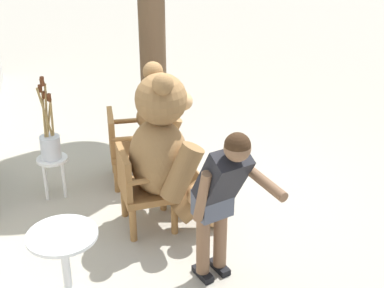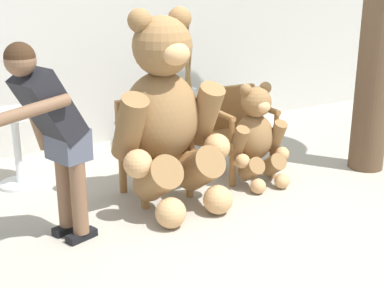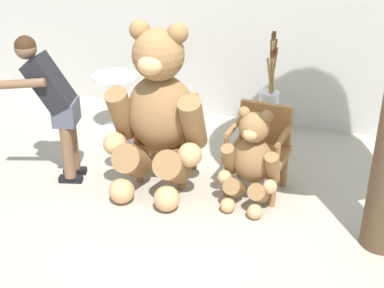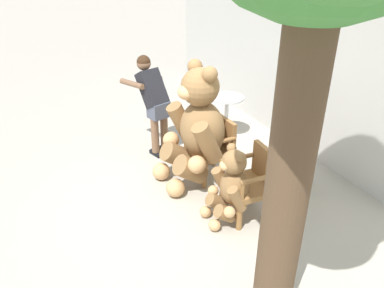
{
  "view_description": "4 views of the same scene",
  "coord_description": "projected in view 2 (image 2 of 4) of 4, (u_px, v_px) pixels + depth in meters",
  "views": [
    {
      "loc": [
        -5.07,
        1.37,
        3.15
      ],
      "look_at": [
        -0.39,
        0.12,
        0.82
      ],
      "focal_mm": 50.0,
      "sensor_mm": 36.0,
      "label": 1
    },
    {
      "loc": [
        -2.54,
        -3.43,
        1.95
      ],
      "look_at": [
        -0.33,
        0.22,
        0.56
      ],
      "focal_mm": 50.0,
      "sensor_mm": 36.0,
      "label": 2
    },
    {
      "loc": [
        1.44,
        -3.98,
        2.83
      ],
      "look_at": [
        0.01,
        0.03,
        0.71
      ],
      "focal_mm": 50.0,
      "sensor_mm": 36.0,
      "label": 3
    },
    {
      "loc": [
        3.53,
        -1.58,
        2.94
      ],
      "look_at": [
        -0.26,
        0.23,
        0.7
      ],
      "focal_mm": 35.0,
      "sensor_mm": 36.0,
      "label": 4
    }
  ],
  "objects": [
    {
      "name": "person_visitor",
      "position": [
        52.0,
        126.0,
        3.77
      ],
      "size": [
        0.75,
        0.63,
        1.52
      ],
      "color": "black",
      "rests_on": "ground"
    },
    {
      "name": "round_side_table",
      "position": [
        16.0,
        140.0,
        4.97
      ],
      "size": [
        0.56,
        0.56,
        0.72
      ],
      "color": "silver",
      "rests_on": "ground"
    },
    {
      "name": "wooden_chair_left",
      "position": [
        152.0,
        144.0,
        4.81
      ],
      "size": [
        0.58,
        0.54,
        0.86
      ],
      "color": "olive",
      "rests_on": "ground"
    },
    {
      "name": "brush_bucket",
      "position": [
        187.0,
        94.0,
        5.86
      ],
      "size": [
        0.22,
        0.22,
        0.94
      ],
      "color": "silver",
      "rests_on": "white_stool"
    },
    {
      "name": "back_wall",
      "position": [
        119.0,
        21.0,
        6.17
      ],
      "size": [
        10.0,
        0.16,
        2.8
      ],
      "primitive_type": "cube",
      "color": "beige",
      "rests_on": "ground"
    },
    {
      "name": "teddy_bear_large",
      "position": [
        166.0,
        112.0,
        4.48
      ],
      "size": [
        1.0,
        0.96,
        1.67
      ],
      "color": "olive",
      "rests_on": "ground"
    },
    {
      "name": "ground_plane",
      "position": [
        238.0,
        206.0,
        4.64
      ],
      "size": [
        60.0,
        60.0,
        0.0
      ],
      "primitive_type": "plane",
      "color": "#A8A091"
    },
    {
      "name": "teddy_bear_small",
      "position": [
        257.0,
        135.0,
        5.04
      ],
      "size": [
        0.58,
        0.56,
        0.97
      ],
      "color": "olive",
      "rests_on": "ground"
    },
    {
      "name": "wooden_chair_right",
      "position": [
        239.0,
        129.0,
        5.28
      ],
      "size": [
        0.59,
        0.56,
        0.86
      ],
      "color": "olive",
      "rests_on": "ground"
    },
    {
      "name": "white_stool",
      "position": [
        187.0,
        121.0,
        5.96
      ],
      "size": [
        0.34,
        0.34,
        0.46
      ],
      "color": "white",
      "rests_on": "ground"
    }
  ]
}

